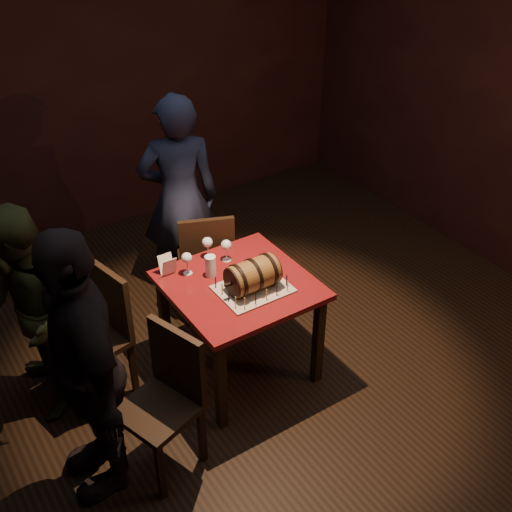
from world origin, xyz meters
name	(u,v)px	position (x,y,z in m)	size (l,w,h in m)	color
room_shell	(258,197)	(0.00, 0.00, 1.40)	(5.04, 5.04, 2.80)	black
pub_table	(239,296)	(-0.08, 0.10, 0.64)	(0.90, 0.90, 0.75)	#530D12
cake_board	(253,289)	(-0.04, -0.01, 0.76)	(0.45, 0.35, 0.01)	#AA9C89
barrel_cake	(253,275)	(-0.05, -0.01, 0.86)	(0.37, 0.22, 0.22)	brown
birthday_candles	(253,283)	(-0.04, -0.01, 0.80)	(0.40, 0.30, 0.09)	#DFD885
wine_glass_left	(187,259)	(-0.31, 0.38, 0.87)	(0.07, 0.07, 0.16)	silver
wine_glass_mid	(207,243)	(-0.10, 0.47, 0.87)	(0.07, 0.07, 0.16)	silver
wine_glass_right	(226,246)	(-0.01, 0.37, 0.87)	(0.07, 0.07, 0.16)	silver
pint_of_ale	(211,267)	(-0.19, 0.27, 0.82)	(0.07, 0.07, 0.15)	silver
menu_card	(168,266)	(-0.42, 0.44, 0.81)	(0.10, 0.05, 0.13)	white
chair_back	(206,260)	(0.03, 0.74, 0.52)	(0.52, 0.52, 0.93)	black
chair_left_rear	(101,328)	(-0.92, 0.44, 0.52)	(0.47, 0.47, 0.93)	black
chair_left_front	(167,393)	(-0.83, -0.31, 0.52)	(0.50, 0.50, 0.93)	black
person_back	(179,199)	(0.05, 1.17, 0.84)	(0.61, 0.40, 1.68)	#1C2138
person_left_rear	(27,317)	(-1.33, 0.54, 0.73)	(0.71, 0.55, 1.46)	#323C1E
person_left_front	(85,366)	(-1.23, -0.20, 0.85)	(0.99, 0.41, 1.70)	black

